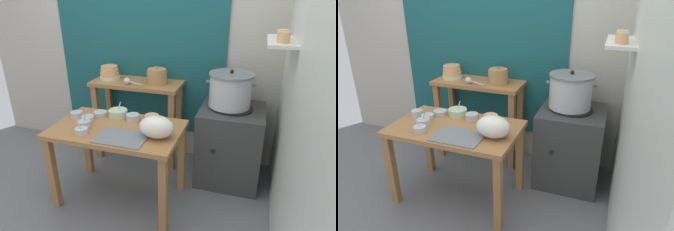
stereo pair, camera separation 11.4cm
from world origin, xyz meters
The scene contains 20 objects.
ground_plane centered at (0.00, 0.00, 0.00)m, with size 9.00×9.00×0.00m, color slate.
wall_back centered at (0.08, 1.10, 1.30)m, with size 4.40×0.12×2.60m.
wall_right centered at (1.40, 0.20, 1.30)m, with size 0.30×3.20×2.60m.
prep_table centered at (0.02, 0.09, 0.61)m, with size 1.10×0.66×0.72m.
back_shelf_table centered at (-0.10, 0.83, 0.68)m, with size 0.96×0.40×0.90m.
stove_block centered at (0.93, 0.70, 0.38)m, with size 0.60×0.61×0.78m.
steamer_pot centered at (0.89, 0.72, 0.94)m, with size 0.46×0.41×0.35m.
clay_pot centered at (0.13, 0.83, 0.98)m, with size 0.21×0.21×0.18m.
bowl_stack_enamel centered at (-0.42, 0.84, 0.97)m, with size 0.22×0.22×0.15m.
ladle centered at (-0.15, 0.71, 0.94)m, with size 0.24×0.12×0.07m.
serving_tray centered at (0.14, -0.08, 0.72)m, with size 0.40×0.28×0.01m, color slate.
plastic_bag centered at (0.40, 0.02, 0.81)m, with size 0.28×0.21×0.18m, color silver.
prep_bowl_0 centered at (-0.29, 0.14, 0.74)m, with size 0.12×0.12×0.04m.
prep_bowl_1 centered at (-0.07, 0.30, 0.76)m, with size 0.17×0.17×0.14m.
prep_bowl_2 centered at (-0.41, 0.16, 0.75)m, with size 0.11×0.11×0.06m.
prep_bowl_3 centered at (-0.20, -0.11, 0.75)m, with size 0.10×0.10×0.14m.
prep_bowl_4 centered at (0.10, 0.25, 0.75)m, with size 0.12×0.12×0.06m.
prep_bowl_5 centered at (0.26, 0.31, 0.75)m, with size 0.13×0.13×0.05m.
prep_bowl_6 centered at (-0.25, 0.01, 0.75)m, with size 0.11×0.11×0.17m.
prep_bowl_7 centered at (-0.24, 0.26, 0.74)m, with size 0.12×0.12×0.04m.
Camera 1 is at (1.10, -1.94, 1.80)m, focal length 31.47 mm.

